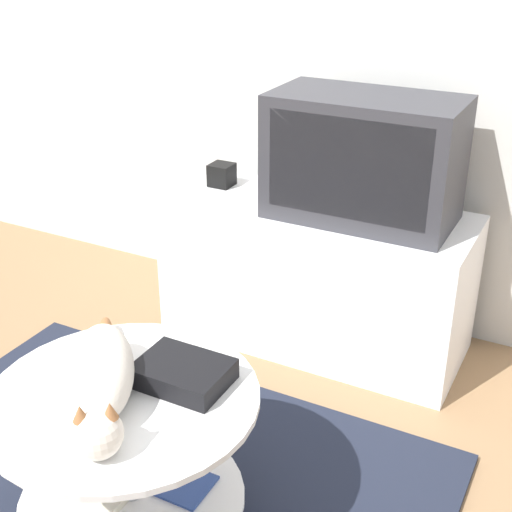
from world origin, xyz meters
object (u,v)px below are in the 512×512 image
(speaker, at_px, (222,175))
(cat, at_px, (101,378))
(dvd_box, at_px, (183,373))
(tv, at_px, (364,158))

(speaker, height_order, cat, speaker)
(dvd_box, relative_size, cat, 0.46)
(tv, distance_m, dvd_box, 1.13)
(dvd_box, bearing_deg, tv, 85.66)
(tv, xyz_separation_m, cat, (-0.22, -1.25, -0.24))
(dvd_box, xyz_separation_m, cat, (-0.14, -0.16, 0.04))
(speaker, bearing_deg, tv, -5.25)
(dvd_box, distance_m, cat, 0.21)
(speaker, xyz_separation_m, dvd_box, (0.55, -1.15, -0.10))
(speaker, height_order, dvd_box, speaker)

